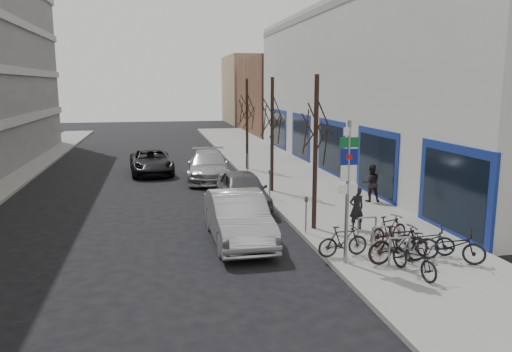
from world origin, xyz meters
name	(u,v)px	position (x,y,z in m)	size (l,w,h in m)	color
ground	(263,274)	(0.00, 0.00, 0.00)	(120.00, 120.00, 0.00)	black
sidewalk_east	(310,190)	(4.50, 10.00, 0.07)	(5.00, 70.00, 0.15)	slate
commercial_building	(471,87)	(17.00, 16.00, 5.00)	(20.00, 32.00, 10.00)	#B7B7B2
brick_building_far	(302,96)	(13.00, 40.00, 4.00)	(12.00, 14.00, 8.00)	brown
tan_building_far	(274,90)	(13.50, 55.00, 4.50)	(13.00, 12.00, 9.00)	#937A5B
highway_sign_pole	(348,183)	(2.40, -0.01, 2.46)	(0.55, 0.10, 4.20)	gray
bike_rack	(382,236)	(3.80, 0.60, 0.66)	(0.66, 2.26, 0.83)	gray
tree_near	(316,116)	(2.60, 3.50, 4.10)	(1.80, 1.80, 5.50)	black
tree_mid	(272,108)	(2.60, 10.00, 4.10)	(1.80, 1.80, 5.50)	black
tree_far	(247,103)	(2.60, 16.50, 4.10)	(1.80, 1.80, 5.50)	black
meter_front	(306,211)	(2.15, 3.00, 0.92)	(0.10, 0.08, 1.27)	gray
meter_mid	(270,181)	(2.15, 8.50, 0.92)	(0.10, 0.08, 1.27)	gray
meter_back	(247,163)	(2.15, 14.00, 0.92)	(0.10, 0.08, 1.27)	gray
bike_near_left	(415,255)	(3.84, -1.25, 0.69)	(0.54, 1.78, 1.09)	black
bike_near_right	(399,244)	(3.85, -0.36, 0.73)	(0.57, 1.90, 1.16)	black
bike_mid_curb	(425,237)	(4.99, 0.21, 0.67)	(0.52, 1.71, 1.04)	black
bike_mid_inner	(343,241)	(2.52, 0.51, 0.63)	(0.47, 1.57, 0.95)	black
bike_far_curb	(451,242)	(5.37, -0.54, 0.73)	(0.57, 1.89, 1.15)	black
bike_far_inner	(389,230)	(4.33, 1.25, 0.64)	(0.48, 1.62, 0.99)	black
parked_car_front	(238,218)	(-0.20, 2.97, 0.82)	(1.73, 4.97, 1.64)	#B8B7BD
parked_car_mid	(243,190)	(0.73, 7.43, 0.79)	(1.87, 4.64, 1.58)	#4B4A4F
parked_car_back	(208,166)	(0.00, 14.07, 0.79)	(2.20, 5.42, 1.57)	#A3A3A8
lane_car	(151,162)	(-3.08, 16.80, 0.71)	(2.34, 5.07, 1.41)	black
pedestrian_near	(357,208)	(3.99, 3.04, 0.91)	(0.56, 0.37, 1.53)	black
pedestrian_far	(371,183)	(6.29, 6.96, 0.98)	(0.61, 0.41, 1.65)	black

